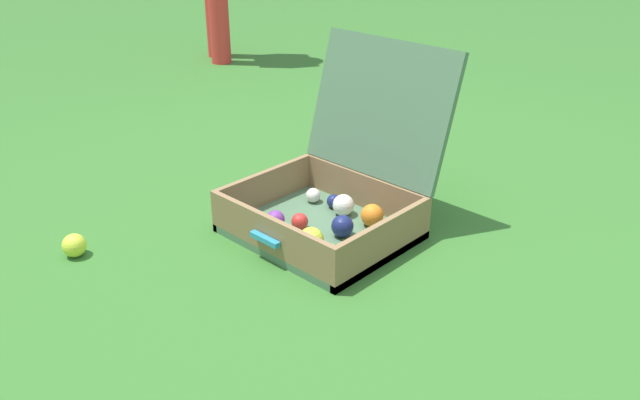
% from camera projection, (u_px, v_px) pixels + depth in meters
% --- Properties ---
extents(ground_plane, '(16.00, 16.00, 0.00)m').
position_uv_depth(ground_plane, '(339.00, 247.00, 1.97)').
color(ground_plane, '#336B28').
extents(open_suitcase, '(0.52, 0.59, 0.56)m').
position_uv_depth(open_suitcase, '(338.00, 192.00, 2.04)').
color(open_suitcase, '#4C7051').
rests_on(open_suitcase, ground).
extents(stray_ball_on_grass, '(0.07, 0.07, 0.07)m').
position_uv_depth(stray_ball_on_grass, '(74.00, 245.00, 1.91)').
color(stray_ball_on_grass, '#CCDB38').
rests_on(stray_ball_on_grass, ground).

